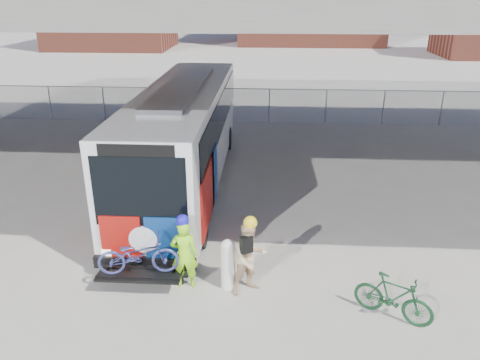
# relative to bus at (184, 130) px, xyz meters

# --- Properties ---
(ground) EXTENTS (160.00, 160.00, 0.00)m
(ground) POSITION_rel_bus_xyz_m (2.00, -3.20, -2.11)
(ground) COLOR #9E9991
(ground) RESTS_ON ground
(bus) EXTENTS (2.67, 13.02, 3.69)m
(bus) POSITION_rel_bus_xyz_m (0.00, 0.00, 0.00)
(bus) COLOR silver
(bus) RESTS_ON ground
(chainlink_fence) EXTENTS (30.00, 0.06, 30.00)m
(chainlink_fence) POSITION_rel_bus_xyz_m (2.00, 8.80, -0.68)
(chainlink_fence) COLOR gray
(chainlink_fence) RESTS_ON ground
(brick_buildings) EXTENTS (54.00, 22.00, 12.00)m
(brick_buildings) POSITION_rel_bus_xyz_m (3.23, 45.03, 3.31)
(brick_buildings) COLOR brown
(brick_buildings) RESTS_ON ground
(bollard) EXTENTS (0.34, 0.34, 1.31)m
(bollard) POSITION_rel_bus_xyz_m (2.09, -6.31, -1.41)
(bollard) COLOR white
(bollard) RESTS_ON ground
(cyclist_hivis) EXTENTS (0.68, 0.48, 1.93)m
(cyclist_hivis) POSITION_rel_bus_xyz_m (1.04, -6.31, -1.18)
(cyclist_hivis) COLOR #95F71A
(cyclist_hivis) RESTS_ON ground
(cyclist_tan) EXTENTS (1.11, 1.05, 1.99)m
(cyclist_tan) POSITION_rel_bus_xyz_m (2.61, -6.42, -1.17)
(cyclist_tan) COLOR #D1AE86
(cyclist_tan) RESTS_ON ground
(bike_parked) EXTENTS (1.76, 1.30, 1.05)m
(bike_parked) POSITION_rel_bus_xyz_m (5.77, -7.22, -1.58)
(bike_parked) COLOR #133D20
(bike_parked) RESTS_ON ground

